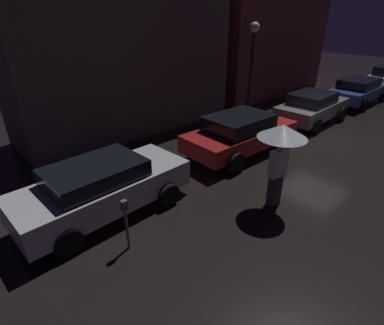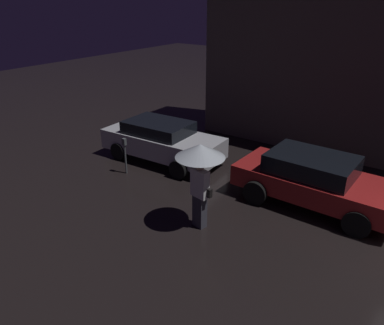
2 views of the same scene
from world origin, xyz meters
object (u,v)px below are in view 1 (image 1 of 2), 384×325
(parked_car_silver, at_px, (103,187))
(parked_car_grey, at_px, (312,107))
(parking_meter, at_px, (126,219))
(parked_car_red, at_px, (240,133))
(street_lamp_near, at_px, (253,53))
(parked_car_blue, at_px, (358,90))
(pedestrian_with_umbrella, at_px, (281,142))

(parked_car_silver, height_order, parked_car_grey, parked_car_grey)
(parked_car_silver, height_order, parking_meter, parked_car_silver)
(parked_car_grey, xyz_separation_m, parking_meter, (-10.67, -1.48, 0.00))
(parked_car_red, bearing_deg, street_lamp_near, 35.68)
(parking_meter, bearing_deg, parked_car_silver, 79.60)
(parked_car_grey, height_order, parked_car_blue, parked_car_grey)
(parked_car_blue, height_order, pedestrian_with_umbrella, pedestrian_with_umbrella)
(parked_car_silver, relative_size, street_lamp_near, 1.02)
(parked_car_grey, xyz_separation_m, parked_car_blue, (5.15, -0.07, -0.02))
(parked_car_red, relative_size, parked_car_grey, 1.07)
(parked_car_grey, xyz_separation_m, pedestrian_with_umbrella, (-6.97, -2.64, 1.04))
(parked_car_blue, xyz_separation_m, street_lamp_near, (-6.80, 2.42, 2.25))
(parked_car_grey, xyz_separation_m, street_lamp_near, (-1.65, 2.35, 2.23))
(street_lamp_near, bearing_deg, parked_car_red, -146.19)
(parked_car_blue, distance_m, pedestrian_with_umbrella, 12.43)
(parked_car_red, distance_m, parked_car_blue, 10.19)
(parked_car_red, bearing_deg, parked_car_blue, 1.00)
(parked_car_red, relative_size, parking_meter, 3.63)
(parked_car_grey, bearing_deg, parked_car_silver, 178.03)
(parking_meter, distance_m, street_lamp_near, 10.04)
(parked_car_blue, bearing_deg, parked_car_grey, 178.73)
(parked_car_silver, relative_size, parked_car_grey, 1.06)
(pedestrian_with_umbrella, bearing_deg, parking_meter, -6.52)
(parked_car_silver, relative_size, parked_car_red, 0.99)
(parking_meter, bearing_deg, pedestrian_with_umbrella, -17.45)
(parked_car_silver, distance_m, parked_car_red, 5.35)
(street_lamp_near, bearing_deg, parked_car_grey, -54.82)
(parking_meter, bearing_deg, parked_car_red, 15.51)
(parked_car_grey, height_order, street_lamp_near, street_lamp_near)
(parked_car_red, distance_m, parked_car_grey, 5.04)
(pedestrian_with_umbrella, bearing_deg, street_lamp_near, -125.87)
(pedestrian_with_umbrella, distance_m, street_lamp_near, 7.39)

